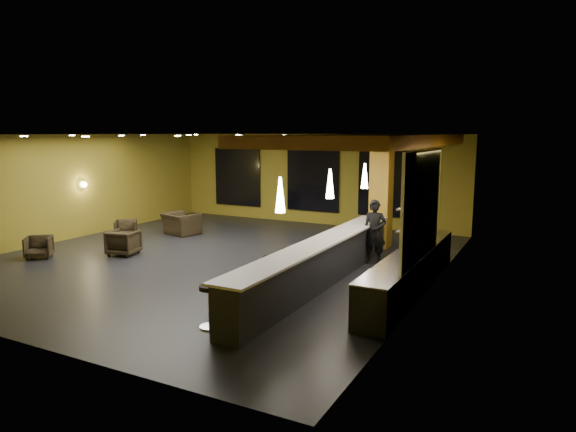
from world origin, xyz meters
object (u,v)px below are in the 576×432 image
at_px(column, 381,191).
at_px(armchair_c, 126,229).
at_px(pendant_2, 365,176).
at_px(bar_stool_2, 271,269).
at_px(bar_stool_4, 307,251).
at_px(bar_counter, 321,264).
at_px(staff_b, 415,235).
at_px(prep_counter, 410,272).
at_px(bar_stool_6, 339,236).
at_px(bar_stool_3, 290,259).
at_px(pendant_0, 280,195).
at_px(armchair_a, 39,247).
at_px(bar_stool_5, 330,243).
at_px(staff_c, 419,237).
at_px(armchair_b, 124,243).
at_px(pendant_1, 330,184).
at_px(armchair_d, 181,224).
at_px(bar_stool_1, 242,284).
at_px(bar_stool_0, 210,301).
at_px(staff_a, 374,232).

height_order(column, armchair_c, column).
distance_m(pendant_2, bar_stool_2, 4.49).
bearing_deg(bar_stool_4, bar_counter, -51.52).
xyz_separation_m(staff_b, bar_stool_4, (-2.38, -1.83, -0.32)).
distance_m(prep_counter, bar_stool_6, 4.19).
bearing_deg(prep_counter, bar_stool_3, -169.71).
bearing_deg(bar_stool_4, bar_stool_6, 91.48).
xyz_separation_m(pendant_0, armchair_a, (-8.20, 0.64, -2.03)).
bearing_deg(bar_stool_6, bar_stool_5, -79.15).
xyz_separation_m(bar_counter, armchair_c, (-7.97, 1.78, -0.18)).
height_order(bar_stool_3, bar_stool_4, bar_stool_3).
height_order(staff_c, bar_stool_6, staff_c).
xyz_separation_m(column, armchair_b, (-6.34, -4.54, -1.38)).
height_order(pendant_1, armchair_d, pendant_1).
bearing_deg(bar_stool_4, bar_stool_1, -87.57).
bearing_deg(bar_stool_4, armchair_a, -161.28).
bearing_deg(armchair_a, pendant_1, -27.33).
bearing_deg(column, bar_stool_2, -97.77).
xyz_separation_m(staff_c, bar_stool_4, (-2.49, -1.82, -0.28)).
relative_size(staff_b, bar_stool_0, 1.97).
bearing_deg(bar_stool_3, bar_stool_5, 87.76).
relative_size(staff_b, bar_stool_6, 2.19).
distance_m(pendant_0, armchair_d, 8.85).
bearing_deg(staff_a, armchair_b, -170.51).
bearing_deg(bar_stool_2, armchair_a, -177.44).
bearing_deg(staff_a, bar_stool_2, -119.88).
xyz_separation_m(pendant_2, bar_stool_2, (-0.77, -4.03, -1.83)).
relative_size(pendant_0, bar_stool_4, 0.95).
bearing_deg(armchair_d, column, -154.44).
xyz_separation_m(bar_stool_4, bar_stool_6, (-0.06, 2.36, -0.01)).
xyz_separation_m(bar_stool_0, bar_stool_1, (-0.05, 1.16, -0.01)).
bearing_deg(staff_c, bar_stool_6, 163.30).
bearing_deg(pendant_2, bar_stool_6, 153.26).
bearing_deg(pendant_1, column, 90.00).
xyz_separation_m(staff_a, bar_stool_6, (-1.45, 1.01, -0.42)).
bearing_deg(staff_b, column, 135.08).
bearing_deg(armchair_c, prep_counter, -46.46).
distance_m(prep_counter, pendant_2, 3.73).
relative_size(pendant_0, staff_a, 0.40).
height_order(staff_a, armchair_b, staff_a).
height_order(bar_stool_0, bar_stool_2, bar_stool_2).
bearing_deg(bar_stool_1, bar_stool_0, -87.56).
bearing_deg(pendant_2, column, 90.00).
bearing_deg(bar_stool_0, pendant_2, 83.86).
height_order(armchair_b, bar_stool_4, bar_stool_4).
relative_size(armchair_d, bar_stool_2, 1.43).
relative_size(pendant_0, armchair_d, 0.60).
height_order(prep_counter, column, column).
bearing_deg(armchair_a, bar_stool_4, -21.41).
relative_size(bar_stool_3, bar_stool_4, 1.10).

